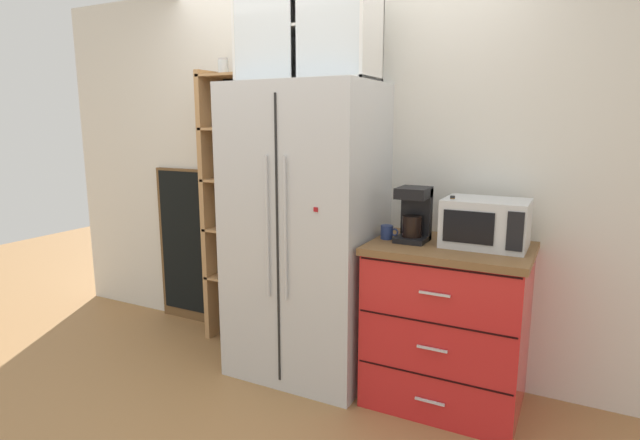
{
  "coord_description": "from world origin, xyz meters",
  "views": [
    {
      "loc": [
        1.52,
        -2.71,
        1.6
      ],
      "look_at": [
        0.1,
        0.02,
        1.01
      ],
      "focal_mm": 28.49,
      "sensor_mm": 36.0,
      "label": 1
    }
  ],
  "objects_px": {
    "mug_navy": "(387,232)",
    "chalkboard_menu": "(189,246)",
    "refrigerator": "(306,233)",
    "coffee_maker": "(414,214)",
    "microwave": "(486,223)",
    "bottle_amber": "(451,224)"
  },
  "relations": [
    {
      "from": "coffee_maker",
      "to": "chalkboard_menu",
      "type": "xyz_separation_m",
      "value": [
        -1.94,
        0.27,
        -0.46
      ]
    },
    {
      "from": "refrigerator",
      "to": "coffee_maker",
      "type": "relative_size",
      "value": 5.92
    },
    {
      "from": "refrigerator",
      "to": "chalkboard_menu",
      "type": "height_order",
      "value": "refrigerator"
    },
    {
      "from": "chalkboard_menu",
      "to": "refrigerator",
      "type": "bearing_deg",
      "value": -13.93
    },
    {
      "from": "mug_navy",
      "to": "chalkboard_menu",
      "type": "xyz_separation_m",
      "value": [
        -1.79,
        0.31,
        -0.35
      ]
    },
    {
      "from": "bottle_amber",
      "to": "chalkboard_menu",
      "type": "xyz_separation_m",
      "value": [
        -2.15,
        0.3,
        -0.43
      ]
    },
    {
      "from": "refrigerator",
      "to": "microwave",
      "type": "distance_m",
      "value": 1.09
    },
    {
      "from": "microwave",
      "to": "mug_navy",
      "type": "distance_m",
      "value": 0.55
    },
    {
      "from": "chalkboard_menu",
      "to": "coffee_maker",
      "type": "bearing_deg",
      "value": -8.05
    },
    {
      "from": "refrigerator",
      "to": "mug_navy",
      "type": "relative_size",
      "value": 17.28
    },
    {
      "from": "microwave",
      "to": "chalkboard_menu",
      "type": "relative_size",
      "value": 0.35
    },
    {
      "from": "mug_navy",
      "to": "chalkboard_menu",
      "type": "relative_size",
      "value": 0.09
    },
    {
      "from": "bottle_amber",
      "to": "chalkboard_menu",
      "type": "bearing_deg",
      "value": 172.1
    },
    {
      "from": "mug_navy",
      "to": "chalkboard_menu",
      "type": "distance_m",
      "value": 1.85
    },
    {
      "from": "mug_navy",
      "to": "refrigerator",
      "type": "bearing_deg",
      "value": -179.72
    },
    {
      "from": "refrigerator",
      "to": "chalkboard_menu",
      "type": "distance_m",
      "value": 1.32
    },
    {
      "from": "bottle_amber",
      "to": "refrigerator",
      "type": "bearing_deg",
      "value": -179.29
    },
    {
      "from": "microwave",
      "to": "coffee_maker",
      "type": "xyz_separation_m",
      "value": [
        -0.39,
        -0.04,
        0.03
      ]
    },
    {
      "from": "chalkboard_menu",
      "to": "mug_navy",
      "type": "bearing_deg",
      "value": -9.75
    },
    {
      "from": "refrigerator",
      "to": "microwave",
      "type": "relative_size",
      "value": 4.17
    },
    {
      "from": "coffee_maker",
      "to": "mug_navy",
      "type": "xyz_separation_m",
      "value": [
        -0.15,
        -0.03,
        -0.12
      ]
    },
    {
      "from": "chalkboard_menu",
      "to": "microwave",
      "type": "bearing_deg",
      "value": -5.7
    }
  ]
}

